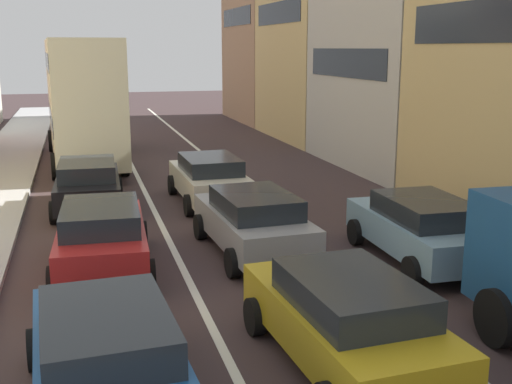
% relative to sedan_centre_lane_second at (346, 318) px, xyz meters
% --- Properties ---
extents(lane_stripe_left, '(0.16, 60.00, 0.01)m').
position_rel_sedan_centre_lane_second_xyz_m(lane_stripe_left, '(-1.66, 13.15, -0.79)').
color(lane_stripe_left, silver).
rests_on(lane_stripe_left, ground).
extents(lane_stripe_right, '(0.16, 60.00, 0.01)m').
position_rel_sedan_centre_lane_second_xyz_m(lane_stripe_right, '(1.74, 13.15, -0.79)').
color(lane_stripe_right, silver).
rests_on(lane_stripe_right, ground).
extents(building_row_right, '(7.20, 43.90, 12.68)m').
position_rel_sedan_centre_lane_second_xyz_m(building_row_right, '(9.94, 15.37, 4.87)').
color(building_row_right, '#9E7556').
rests_on(building_row_right, ground).
extents(sedan_centre_lane_second, '(2.26, 4.40, 1.49)m').
position_rel_sedan_centre_lane_second_xyz_m(sedan_centre_lane_second, '(0.00, 0.00, 0.00)').
color(sedan_centre_lane_second, '#B29319').
rests_on(sedan_centre_lane_second, ground).
extents(wagon_left_lane_second, '(2.25, 4.39, 1.49)m').
position_rel_sedan_centre_lane_second_xyz_m(wagon_left_lane_second, '(-3.50, -0.28, 0.00)').
color(wagon_left_lane_second, '#194C8C').
rests_on(wagon_left_lane_second, ground).
extents(hatchback_centre_lane_third, '(2.24, 4.38, 1.49)m').
position_rel_sedan_centre_lane_second_xyz_m(hatchback_centre_lane_third, '(0.13, 5.68, 0.00)').
color(hatchback_centre_lane_third, gray).
rests_on(hatchback_centre_lane_third, ground).
extents(sedan_left_lane_third, '(2.24, 4.39, 1.49)m').
position_rel_sedan_centre_lane_second_xyz_m(sedan_left_lane_third, '(-3.33, 5.43, 0.00)').
color(sedan_left_lane_third, '#A51E1E').
rests_on(sedan_left_lane_third, ground).
extents(coupe_centre_lane_fourth, '(2.12, 4.33, 1.49)m').
position_rel_sedan_centre_lane_second_xyz_m(coupe_centre_lane_fourth, '(0.14, 10.88, 0.00)').
color(coupe_centre_lane_fourth, beige).
rests_on(coupe_centre_lane_fourth, ground).
extents(sedan_left_lane_fourth, '(2.18, 4.36, 1.49)m').
position_rel_sedan_centre_lane_second_xyz_m(sedan_left_lane_fourth, '(-3.50, 11.01, 0.00)').
color(sedan_left_lane_fourth, black).
rests_on(sedan_left_lane_fourth, ground).
extents(sedan_right_lane_behind_truck, '(2.15, 4.34, 1.49)m').
position_rel_sedan_centre_lane_second_xyz_m(sedan_right_lane_behind_truck, '(3.61, 4.11, 0.00)').
color(sedan_right_lane_behind_truck, '#759EB7').
rests_on(sedan_right_lane_behind_truck, ground).
extents(bus_mid_queue_primary, '(3.18, 10.61, 5.06)m').
position_rel_sedan_centre_lane_second_xyz_m(bus_mid_queue_primary, '(-3.48, 19.09, 2.03)').
color(bus_mid_queue_primary, '#BFB793').
rests_on(bus_mid_queue_primary, ground).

